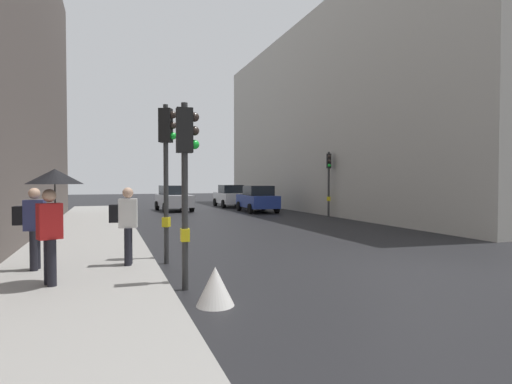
% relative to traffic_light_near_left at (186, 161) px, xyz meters
% --- Properties ---
extents(ground_plane, '(120.00, 120.00, 0.00)m').
position_rel_traffic_light_near_left_xyz_m(ground_plane, '(5.29, -0.22, -2.45)').
color(ground_plane, black).
extents(sidewalk_kerb, '(3.42, 40.00, 0.16)m').
position_rel_traffic_light_near_left_xyz_m(sidewalk_kerb, '(-2.03, 5.78, -2.37)').
color(sidewalk_kerb, gray).
rests_on(sidewalk_kerb, ground).
extents(building_facade_right, '(12.00, 30.17, 12.90)m').
position_rel_traffic_light_near_left_xyz_m(building_facade_right, '(16.91, 17.37, 4.00)').
color(building_facade_right, '#B2ADA3').
rests_on(building_facade_right, ground).
extents(traffic_light_near_left, '(0.43, 0.25, 3.55)m').
position_rel_traffic_light_near_left_xyz_m(traffic_light_near_left, '(0.00, 0.00, 0.00)').
color(traffic_light_near_left, '#2D2D2D').
rests_on(traffic_light_near_left, ground).
extents(traffic_light_mid_street, '(0.34, 0.45, 3.75)m').
position_rel_traffic_light_near_left_xyz_m(traffic_light_mid_street, '(10.60, 12.84, 0.13)').
color(traffic_light_mid_street, '#2D2D2D').
rests_on(traffic_light_mid_street, ground).
extents(traffic_light_near_right, '(0.45, 0.36, 3.98)m').
position_rel_traffic_light_near_left_xyz_m(traffic_light_near_right, '(-0.00, 2.60, 0.29)').
color(traffic_light_near_right, '#2D2D2D').
rests_on(traffic_light_near_right, ground).
extents(car_silver_hatchback, '(2.27, 4.33, 1.76)m').
position_rel_traffic_light_near_left_xyz_m(car_silver_hatchback, '(2.93, 20.78, -1.57)').
color(car_silver_hatchback, '#BCBCC1').
rests_on(car_silver_hatchback, ground).
extents(car_white_compact, '(2.07, 4.23, 1.76)m').
position_rel_traffic_light_near_left_xyz_m(car_white_compact, '(7.87, 23.56, -1.57)').
color(car_white_compact, silver).
rests_on(car_white_compact, ground).
extents(car_blue_van, '(2.15, 4.27, 1.76)m').
position_rel_traffic_light_near_left_xyz_m(car_blue_van, '(8.06, 17.83, -1.57)').
color(car_blue_van, navy).
rests_on(car_blue_van, ground).
extents(pedestrian_with_umbrella, '(1.00, 1.00, 2.14)m').
position_rel_traffic_light_near_left_xyz_m(pedestrian_with_umbrella, '(-2.34, 0.61, -0.61)').
color(pedestrian_with_umbrella, black).
rests_on(pedestrian_with_umbrella, sidewalk_kerb).
extents(pedestrian_with_black_backpack, '(0.63, 0.38, 1.77)m').
position_rel_traffic_light_near_left_xyz_m(pedestrian_with_black_backpack, '(-1.01, 2.01, -1.29)').
color(pedestrian_with_black_backpack, black).
rests_on(pedestrian_with_black_backpack, sidewalk_kerb).
extents(pedestrian_with_grey_backpack, '(0.63, 0.37, 1.77)m').
position_rel_traffic_light_near_left_xyz_m(pedestrian_with_grey_backpack, '(-2.92, 2.14, -1.29)').
color(pedestrian_with_grey_backpack, black).
rests_on(pedestrian_with_grey_backpack, sidewalk_kerb).
extents(warning_sign_triangle, '(0.64, 0.64, 0.65)m').
position_rel_traffic_light_near_left_xyz_m(warning_sign_triangle, '(0.27, -1.15, -2.13)').
color(warning_sign_triangle, silver).
rests_on(warning_sign_triangle, ground).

